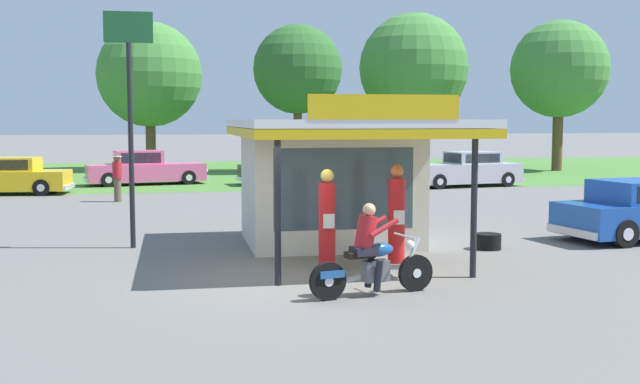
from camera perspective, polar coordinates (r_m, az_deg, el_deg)
ground_plane at (r=14.56m, az=-2.50°, el=-6.41°), size 300.00×300.00×0.00m
grass_verge_strip at (r=44.26m, az=-8.14°, el=1.44°), size 120.00×24.00×0.01m
service_station_kiosk at (r=18.18m, az=0.88°, el=1.41°), size 4.61×6.92×3.41m
gas_pump_nearside at (r=15.21m, az=0.53°, el=-2.39°), size 0.44×0.44×2.01m
gas_pump_offside at (r=15.55m, az=5.68°, el=-2.11°), size 0.44×0.44×2.08m
motorcycle_with_rider at (r=13.06m, az=3.78°, el=-4.86°), size 2.28×0.82×1.58m
parked_car_second_row_spare at (r=33.37m, az=-22.41°, el=1.00°), size 5.54×2.28×1.48m
parked_car_back_row_centre_left at (r=35.77m, az=-2.25°, el=1.64°), size 5.05×2.42×1.45m
parked_car_back_row_left at (r=36.50m, az=-12.83°, el=1.64°), size 5.70×2.78×1.57m
parked_car_back_row_centre_right at (r=35.23m, az=10.64°, el=1.58°), size 5.51×2.80×1.56m
bystander_standing_back_lot at (r=31.23m, az=1.32°, el=1.52°), size 0.36×0.36×1.67m
bystander_strolling_foreground at (r=28.99m, az=-14.76°, el=1.08°), size 0.37×0.37×1.69m
tree_oak_left at (r=47.05m, az=7.00°, el=8.91°), size 6.54×6.54×9.38m
tree_oak_far_right at (r=47.10m, az=-12.42°, el=8.32°), size 6.20×6.20×8.77m
tree_oak_right at (r=47.58m, az=17.28°, el=8.64°), size 5.66×5.66×8.78m
tree_oak_centre at (r=44.34m, az=-1.84°, el=8.87°), size 5.05×5.05×8.37m
roadside_pole_sign at (r=18.30m, az=-13.89°, el=7.32°), size 1.10×0.12×5.42m
spare_tire_stack at (r=18.19m, az=12.31°, el=-3.59°), size 0.60×0.60×0.36m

